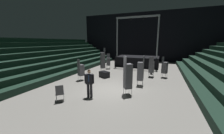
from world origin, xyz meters
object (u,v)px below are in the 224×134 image
man_with_tie (89,82)px  chair_stack_front_left (108,61)px  chair_stack_mid_centre (128,76)px  equipment_road_case (104,74)px  stage_riser (138,61)px  chair_stack_mid_left (103,60)px  crew_worker_near_stage (152,64)px  chair_stack_front_right (152,67)px  chair_stack_rear_right (141,71)px  loose_chair_near_man (60,92)px  chair_stack_mid_right (81,70)px  chair_stack_rear_left (165,67)px

man_with_tie → chair_stack_front_left: chair_stack_front_left is taller
chair_stack_mid_centre → equipment_road_case: size_ratio=2.66×
stage_riser → man_with_tie: size_ratio=3.68×
chair_stack_mid_left → crew_worker_near_stage: size_ratio=1.48×
chair_stack_front_right → chair_stack_rear_right: bearing=-94.4°
man_with_tie → chair_stack_mid_centre: bearing=-161.7°
chair_stack_rear_right → loose_chair_near_man: size_ratio=2.35×
chair_stack_mid_right → chair_stack_front_right: bearing=59.1°
equipment_road_case → chair_stack_mid_centre: bearing=-46.3°
man_with_tie → equipment_road_case: size_ratio=1.87×
stage_riser → equipment_road_case: 7.12m
chair_stack_mid_centre → chair_stack_rear_right: size_ratio=1.08×
chair_stack_mid_centre → chair_stack_rear_right: chair_stack_mid_centre is taller
chair_stack_mid_left → chair_stack_mid_right: (-0.37, -3.56, -0.38)m
chair_stack_mid_right → chair_stack_rear_left: 7.44m
chair_stack_front_left → chair_stack_rear_right: size_ratio=0.81×
chair_stack_mid_left → chair_stack_mid_centre: bearing=175.4°
chair_stack_front_right → equipment_road_case: (-3.99, -1.78, -0.67)m
chair_stack_mid_left → chair_stack_mid_right: 3.60m
man_with_tie → chair_stack_rear_left: size_ratio=0.89×
chair_stack_mid_right → chair_stack_rear_left: bearing=55.6°
chair_stack_rear_right → crew_worker_near_stage: (0.46, 4.19, -0.14)m
stage_riser → crew_worker_near_stage: size_ratio=3.59×
chair_stack_front_left → chair_stack_mid_left: size_ratio=0.70×
chair_stack_rear_right → chair_stack_front_left: bearing=41.8°
equipment_road_case → man_with_tie: bearing=-76.4°
chair_stack_rear_right → chair_stack_mid_left: bearing=53.6°
chair_stack_rear_left → chair_stack_mid_left: bearing=-70.5°
chair_stack_rear_left → loose_chair_near_man: size_ratio=1.99×
chair_stack_mid_right → loose_chair_near_man: chair_stack_mid_right is taller
man_with_tie → equipment_road_case: man_with_tie is taller
stage_riser → chair_stack_mid_right: bearing=-111.0°
stage_riser → chair_stack_rear_left: (3.36, -4.95, 0.22)m
chair_stack_front_right → chair_stack_rear_left: (1.13, 0.15, 0.00)m
chair_stack_front_left → chair_stack_mid_left: 1.76m
chair_stack_mid_centre → loose_chair_near_man: chair_stack_mid_centre is taller
chair_stack_mid_left → loose_chair_near_man: 7.51m
chair_stack_front_left → chair_stack_mid_left: chair_stack_mid_left is taller
chair_stack_rear_right → crew_worker_near_stage: size_ratio=1.29×
man_with_tie → equipment_road_case: (-1.05, 4.37, -0.68)m
stage_riser → chair_stack_mid_left: stage_riser is taller
chair_stack_rear_left → chair_stack_front_right: bearing=-62.0°
chair_stack_mid_right → stage_riser: bearing=96.8°
chair_stack_mid_left → chair_stack_front_right: bearing=-135.7°
stage_riser → chair_stack_mid_centre: stage_riser is taller
chair_stack_front_right → chair_stack_rear_left: size_ratio=1.00×
stage_riser → equipment_road_case: (-1.77, -6.88, -0.46)m
chair_stack_front_right → chair_stack_mid_left: (-5.08, 0.23, 0.34)m
man_with_tie → chair_stack_rear_right: 4.04m
chair_stack_mid_centre → loose_chair_near_man: bearing=-91.3°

